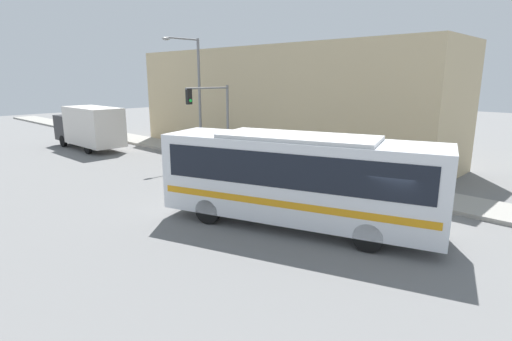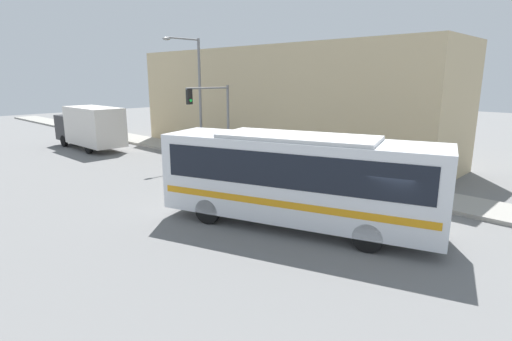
% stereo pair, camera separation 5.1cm
% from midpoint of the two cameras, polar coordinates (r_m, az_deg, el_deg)
% --- Properties ---
extents(ground_plane, '(120.00, 120.00, 0.00)m').
position_cam_midpoint_polar(ground_plane, '(14.26, 17.63, -9.68)').
color(ground_plane, slate).
extents(sidewalk, '(2.64, 70.00, 0.18)m').
position_cam_midpoint_polar(sidewalk, '(31.58, -11.34, 3.26)').
color(sidewalk, gray).
rests_on(sidewalk, ground_plane).
extents(building_facade, '(6.00, 24.55, 7.39)m').
position_cam_midpoint_polar(building_facade, '(29.09, 3.30, 9.82)').
color(building_facade, tan).
rests_on(building_facade, ground_plane).
extents(city_bus, '(5.50, 10.35, 3.41)m').
position_cam_midpoint_polar(city_bus, '(14.40, 6.00, -0.67)').
color(city_bus, silver).
rests_on(city_bus, ground_plane).
extents(delivery_truck, '(2.35, 7.56, 3.23)m').
position_cam_midpoint_polar(delivery_truck, '(33.06, -22.62, 5.85)').
color(delivery_truck, silver).
rests_on(delivery_truck, ground_plane).
extents(fire_hydrant, '(0.21, 0.28, 0.75)m').
position_cam_midpoint_polar(fire_hydrant, '(19.59, 17.20, -1.71)').
color(fire_hydrant, red).
rests_on(fire_hydrant, sidewalk).
extents(traffic_light_pole, '(3.28, 0.35, 4.73)m').
position_cam_midpoint_polar(traffic_light_pole, '(24.83, -6.01, 8.65)').
color(traffic_light_pole, slate).
rests_on(traffic_light_pole, sidewalk).
extents(parking_meter, '(0.14, 0.14, 1.40)m').
position_cam_midpoint_polar(parking_meter, '(22.49, 4.23, 2.22)').
color(parking_meter, slate).
rests_on(parking_meter, sidewalk).
extents(street_lamp, '(2.87, 0.28, 7.71)m').
position_cam_midpoint_polar(street_lamp, '(27.59, -8.59, 11.73)').
color(street_lamp, slate).
rests_on(street_lamp, sidewalk).
extents(pedestrian_near_corner, '(0.34, 0.34, 1.77)m').
position_cam_midpoint_polar(pedestrian_near_corner, '(26.57, -2.05, 3.86)').
color(pedestrian_near_corner, '#23283D').
rests_on(pedestrian_near_corner, sidewalk).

